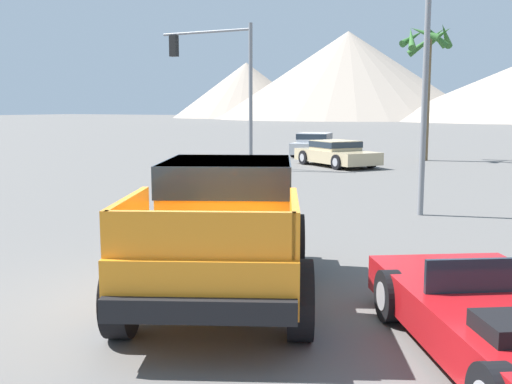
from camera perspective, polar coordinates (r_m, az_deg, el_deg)
name	(u,v)px	position (r m, az deg, el deg)	size (l,w,h in m)	color
ground_plane	(202,294)	(8.60, -5.16, -9.66)	(320.00, 320.00, 0.00)	#5B5956
orange_pickup_truck	(224,219)	(8.46, -3.02, -2.55)	(3.80, 5.23, 1.83)	orange
parked_car_silver	(315,144)	(32.64, 5.61, 4.56)	(2.49, 4.34, 1.23)	#B7BABF
parked_car_tan	(336,153)	(26.96, 7.65, 3.71)	(4.55, 3.99, 1.14)	tan
traffic_light_main	(217,69)	(25.75, -3.77, 11.63)	(4.37, 0.38, 6.00)	slate
palm_tree_short	(427,58)	(30.77, 15.97, 12.17)	(2.47, 2.58, 6.65)	brown
distant_mountain_range	(474,82)	(132.58, 20.07, 9.77)	(168.84, 68.85, 19.30)	gray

